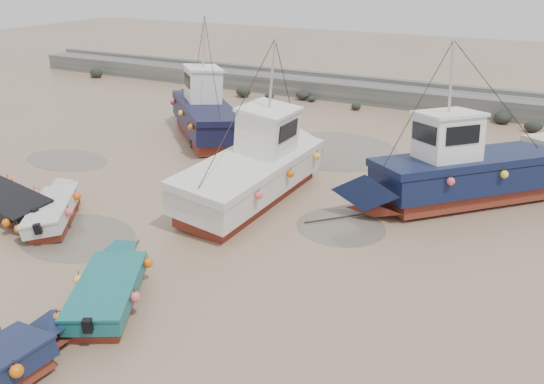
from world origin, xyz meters
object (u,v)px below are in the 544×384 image
(cabin_boat_0, at_px, (202,111))
(cabin_boat_1, at_px, (257,166))
(dinghy_2, at_px, (111,284))
(dinghy_4, at_px, (6,199))
(cabin_boat_2, at_px, (455,172))
(dinghy_0, at_px, (57,205))
(person, at_px, (194,148))

(cabin_boat_0, bearing_deg, cabin_boat_1, -87.61)
(dinghy_2, xyz_separation_m, dinghy_4, (-7.58, 2.57, -0.01))
(dinghy_2, height_order, cabin_boat_2, cabin_boat_2)
(dinghy_4, height_order, cabin_boat_0, cabin_boat_0)
(dinghy_0, bearing_deg, person, 56.91)
(cabin_boat_0, bearing_deg, person, -113.39)
(dinghy_0, xyz_separation_m, cabin_boat_1, (5.55, 5.24, 0.77))
(dinghy_4, bearing_deg, person, -0.60)
(dinghy_0, height_order, cabin_boat_0, cabin_boat_0)
(dinghy_2, distance_m, dinghy_4, 8.00)
(dinghy_4, bearing_deg, cabin_boat_2, -49.23)
(cabin_boat_0, distance_m, person, 2.64)
(cabin_boat_1, xyz_separation_m, person, (-5.80, 3.85, -1.32))
(cabin_boat_0, relative_size, cabin_boat_1, 0.76)
(dinghy_0, distance_m, person, 9.10)
(dinghy_4, bearing_deg, dinghy_0, -67.09)
(cabin_boat_2, bearing_deg, cabin_boat_0, 32.98)
(person, bearing_deg, cabin_boat_0, -77.24)
(dinghy_0, height_order, cabin_boat_2, cabin_boat_2)
(dinghy_0, height_order, dinghy_4, same)
(cabin_boat_0, bearing_deg, dinghy_4, -141.09)
(cabin_boat_0, bearing_deg, dinghy_0, -130.18)
(cabin_boat_0, bearing_deg, dinghy_2, -111.27)
(dinghy_4, height_order, person, dinghy_4)
(dinghy_2, distance_m, cabin_boat_0, 15.66)
(cabin_boat_2, xyz_separation_m, person, (-12.95, 0.98, -1.33))
(dinghy_2, relative_size, dinghy_4, 0.85)
(cabin_boat_0, distance_m, cabin_boat_1, 8.94)
(dinghy_2, height_order, dinghy_4, same)
(cabin_boat_0, distance_m, cabin_boat_2, 14.16)
(dinghy_0, relative_size, cabin_boat_1, 0.48)
(dinghy_0, bearing_deg, cabin_boat_2, -2.12)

